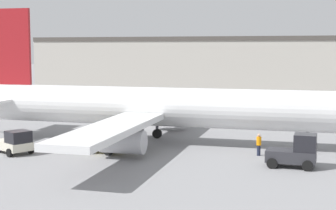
% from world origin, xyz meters
% --- Properties ---
extents(ground_plane, '(400.00, 400.00, 0.00)m').
position_xyz_m(ground_plane, '(0.00, 0.00, 0.00)').
color(ground_plane, gray).
extents(terminal_building, '(92.85, 11.62, 10.47)m').
position_xyz_m(terminal_building, '(11.62, 39.85, 5.24)').
color(terminal_building, '#ADA89E').
rests_on(terminal_building, ground_plane).
extents(airplane, '(41.07, 35.41, 12.49)m').
position_xyz_m(airplane, '(-1.11, -0.04, 3.34)').
color(airplane, silver).
rests_on(airplane, ground_plane).
extents(ground_crew_worker, '(0.40, 0.40, 1.80)m').
position_xyz_m(ground_crew_worker, '(8.61, -2.96, 0.96)').
color(ground_crew_worker, '#1E2338').
rests_on(ground_crew_worker, ground_plane).
extents(baggage_tug, '(3.60, 2.18, 2.50)m').
position_xyz_m(baggage_tug, '(11.70, -6.34, 1.15)').
color(baggage_tug, '#2D2D33').
rests_on(baggage_tug, ground_plane).
extents(belt_loader_truck, '(2.83, 2.48, 2.09)m').
position_xyz_m(belt_loader_truck, '(-3.58, -5.50, 1.01)').
color(belt_loader_truck, yellow).
rests_on(belt_loader_truck, ground_plane).
extents(pushback_tug, '(4.04, 3.41, 1.98)m').
position_xyz_m(pushback_tug, '(-10.76, -8.11, 0.93)').
color(pushback_tug, beige).
rests_on(pushback_tug, ground_plane).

